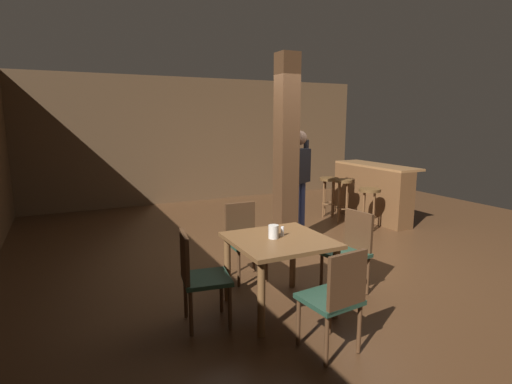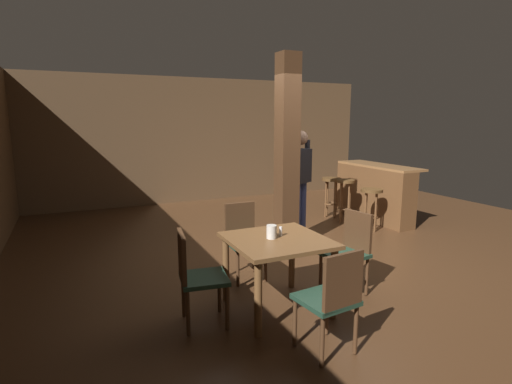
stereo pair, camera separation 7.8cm
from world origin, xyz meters
name	(u,v)px [view 1 (the left image)]	position (x,y,z in m)	size (l,w,h in m)	color
ground_plane	(313,257)	(0.00, 0.00, 0.00)	(10.80, 10.80, 0.00)	#422816
wall_back	(206,140)	(0.00, 4.50, 1.40)	(8.00, 0.10, 2.80)	brown
pillar	(286,153)	(-0.11, 0.59, 1.40)	(0.28, 0.28, 2.80)	#422816
dining_table	(279,250)	(-1.15, -1.11, 0.61)	(0.94, 0.94, 0.74)	brown
chair_south	(336,296)	(-1.14, -2.02, 0.51)	(0.46, 0.46, 0.89)	#1E3828
chair_west	(198,274)	(-1.99, -1.10, 0.51)	(0.48, 0.48, 0.89)	#1E3828
chair_east	(350,248)	(-0.26, -1.10, 0.51)	(0.48, 0.48, 0.89)	#1E3828
chair_north	(244,237)	(-1.14, -0.22, 0.51)	(0.43, 0.43, 0.89)	#1E3828
napkin_cup	(273,232)	(-1.21, -1.08, 0.80)	(0.10, 0.10, 0.13)	beige
salt_shaker	(282,231)	(-1.09, -1.06, 0.78)	(0.03, 0.03, 0.10)	silver
standing_person	(299,179)	(0.16, 0.66, 1.00)	(0.45, 0.33, 1.72)	black
bar_counter	(371,192)	(2.20, 1.33, 0.53)	(0.56, 1.79, 1.04)	brown
bar_stool_near	(369,199)	(1.63, 0.75, 0.55)	(0.37, 0.37, 0.73)	#4C3319
bar_stool_mid	(343,191)	(1.55, 1.35, 0.59)	(0.32, 0.32, 0.80)	#4C3319
bar_stool_far	(329,187)	(1.60, 1.86, 0.58)	(0.37, 0.37, 0.77)	#4C3319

